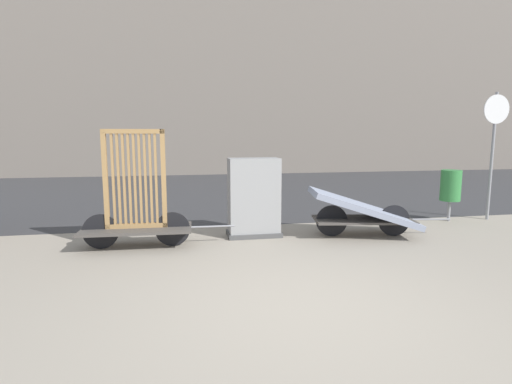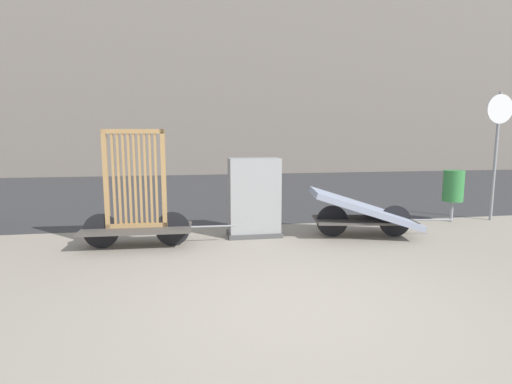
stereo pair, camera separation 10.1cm
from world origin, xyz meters
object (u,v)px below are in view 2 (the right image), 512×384
Objects in this scene: bike_cart_with_mattress at (364,211)px; utility_cabinet at (254,200)px; trash_bin at (453,186)px; sign_post at (497,137)px; bike_cart_with_bedframe at (137,209)px.

utility_cabinet is (-1.89, 0.38, 0.20)m from bike_cart_with_mattress.
utility_cabinet is 4.23m from trash_bin.
trash_bin is (2.32, 0.84, 0.29)m from bike_cart_with_mattress.
sign_post reaches higher than bike_cart_with_mattress.
sign_post is (7.07, 0.83, 1.12)m from bike_cart_with_bedframe.
trash_bin is 1.35m from sign_post.
trash_bin reaches higher than bike_cart_with_mattress.
sign_post is (5.13, 0.45, 1.09)m from utility_cabinet.
utility_cabinet is 0.52× the size of sign_post.
bike_cart_with_mattress is at bearing -160.15° from trash_bin.
bike_cart_with_mattress is 1.93m from utility_cabinet.
sign_post is (3.24, 0.83, 1.29)m from bike_cart_with_mattress.
trash_bin is (6.15, 0.84, 0.13)m from bike_cart_with_bedframe.
bike_cart_with_bedframe is at bearing -173.31° from sign_post.
bike_cart_with_bedframe is at bearing -172.25° from trash_bin.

